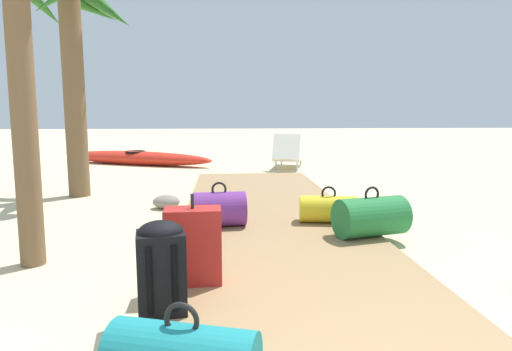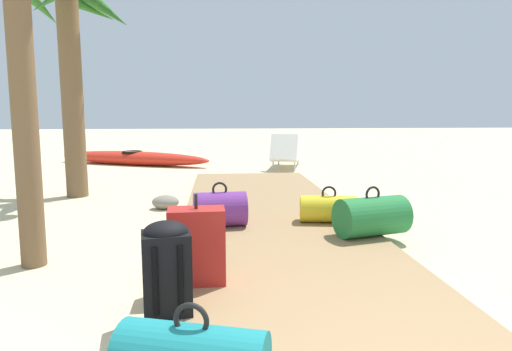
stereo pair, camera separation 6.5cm
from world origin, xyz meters
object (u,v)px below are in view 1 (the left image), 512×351
duffel_bag_yellow (328,209)px  palm_tree_far_left (69,16)px  suitcase_red (193,246)px  duffel_bag_green (371,217)px  backpack_black (161,265)px  lounge_chair (288,154)px  duffel_bag_purple (219,209)px  kayak (136,158)px

duffel_bag_yellow → palm_tree_far_left: size_ratio=0.19×
suitcase_red → duffel_bag_green: (1.68, 1.07, -0.08)m
backpack_black → lounge_chair: size_ratio=0.36×
backpack_black → palm_tree_far_left: palm_tree_far_left is taller
duffel_bag_green → palm_tree_far_left: bearing=142.9°
duffel_bag_purple → lounge_chair: 5.54m
lounge_chair → palm_tree_far_left: bearing=-141.3°
suitcase_red → kayak: bearing=103.9°
duffel_bag_yellow → backpack_black: 2.61m
duffel_bag_yellow → suitcase_red: 2.14m
duffel_bag_purple → kayak: duffel_bag_purple is taller
duffel_bag_purple → duffel_bag_yellow: bearing=3.2°
duffel_bag_purple → palm_tree_far_left: palm_tree_far_left is taller
duffel_bag_yellow → duffel_bag_green: duffel_bag_green is taller
palm_tree_far_left → lounge_chair: 5.37m
duffel_bag_green → duffel_bag_purple: (-1.51, 0.49, -0.01)m
backpack_black → palm_tree_far_left: (-1.88, 4.34, 2.33)m
lounge_chair → suitcase_red: bearing=-104.0°
kayak → duffel_bag_yellow: bearing=-62.0°
duffel_bag_green → kayak: (-3.64, 6.84, -0.11)m
duffel_bag_purple → lounge_chair: lounge_chair is taller
duffel_bag_yellow → palm_tree_far_left: bearing=146.7°
backpack_black → lounge_chair: 7.58m
backpack_black → duffel_bag_purple: bearing=80.8°
kayak → duffel_bag_green: bearing=-62.0°
duffel_bag_purple → palm_tree_far_left: (-2.21, 2.31, 2.45)m
duffel_bag_green → lounge_chair: 5.81m
kayak → lounge_chair: bearing=-15.7°
palm_tree_far_left → lounge_chair: size_ratio=2.21×
duffel_bag_yellow → suitcase_red: bearing=-130.3°
duffel_bag_yellow → backpack_black: size_ratio=1.16×
suitcase_red → duffel_bag_green: size_ratio=0.85×
duffel_bag_green → backpack_black: bearing=-140.1°
suitcase_red → duffel_bag_green: bearing=32.5°
duffel_bag_yellow → lounge_chair: (0.33, 5.25, 0.10)m
suitcase_red → palm_tree_far_left: palm_tree_far_left is taller
palm_tree_far_left → backpack_black: bearing=-66.6°
duffel_bag_green → kayak: size_ratio=0.19×
lounge_chair → kayak: size_ratio=0.39×
duffel_bag_yellow → palm_tree_far_left: 4.79m
lounge_chair → duffel_bag_yellow: bearing=-93.6°
duffel_bag_green → duffel_bag_purple: size_ratio=1.30×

